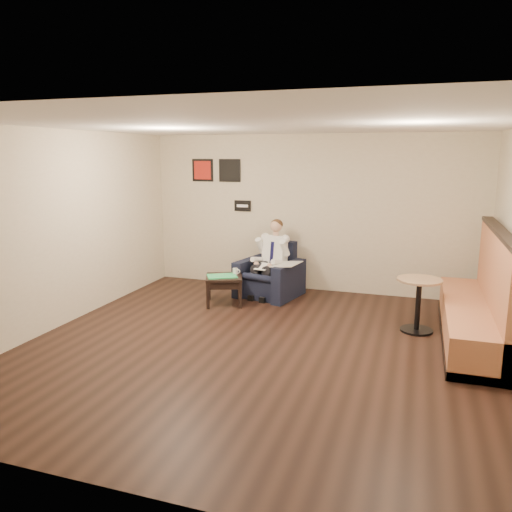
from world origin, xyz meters
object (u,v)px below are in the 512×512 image
(seated_man, at_px, (266,262))
(green_folder, at_px, (222,276))
(coffee_mug, at_px, (235,271))
(banquette, at_px, (473,286))
(smartphone, at_px, (227,273))
(side_table, at_px, (224,290))
(cafe_table, at_px, (418,305))
(armchair, at_px, (269,270))

(seated_man, bearing_deg, green_folder, -119.30)
(coffee_mug, distance_m, banquette, 3.67)
(smartphone, bearing_deg, side_table, -97.35)
(side_table, xyz_separation_m, green_folder, (-0.02, -0.03, 0.24))
(side_table, bearing_deg, seated_man, 47.27)
(side_table, distance_m, smartphone, 0.30)
(side_table, relative_size, green_folder, 1.22)
(side_table, xyz_separation_m, cafe_table, (3.06, -0.37, 0.14))
(armchair, relative_size, seated_man, 0.75)
(green_folder, relative_size, coffee_mug, 4.74)
(coffee_mug, relative_size, banquette, 0.03)
(banquette, bearing_deg, smartphone, 170.13)
(cafe_table, bearing_deg, armchair, 156.71)
(side_table, relative_size, coffee_mug, 5.79)
(coffee_mug, bearing_deg, seated_man, 43.97)
(side_table, xyz_separation_m, banquette, (3.73, -0.48, 0.50))
(armchair, bearing_deg, green_folder, -115.70)
(seated_man, distance_m, smartphone, 0.71)
(armchair, distance_m, banquette, 3.39)
(side_table, height_order, cafe_table, cafe_table)
(green_folder, xyz_separation_m, cafe_table, (3.09, -0.34, -0.10))
(smartphone, xyz_separation_m, banquette, (3.75, -0.65, 0.26))
(armchair, distance_m, smartphone, 0.79)
(banquette, relative_size, cafe_table, 3.81)
(green_folder, relative_size, smartphone, 3.21)
(coffee_mug, bearing_deg, side_table, -124.40)
(seated_man, bearing_deg, side_table, -119.68)
(armchair, distance_m, coffee_mug, 0.68)
(side_table, height_order, green_folder, green_folder)
(armchair, xyz_separation_m, smartphone, (-0.59, -0.53, 0.02))
(seated_man, xyz_separation_m, smartphone, (-0.56, -0.41, -0.16))
(side_table, distance_m, green_folder, 0.25)
(banquette, bearing_deg, cafe_table, 170.82)
(cafe_table, bearing_deg, side_table, 173.17)
(side_table, relative_size, banquette, 0.20)
(green_folder, relative_size, banquette, 0.16)
(seated_man, relative_size, coffee_mug, 12.67)
(green_folder, xyz_separation_m, coffee_mug, (0.15, 0.22, 0.04))
(banquette, bearing_deg, seated_man, 161.56)
(armchair, bearing_deg, coffee_mug, -117.41)
(armchair, bearing_deg, seated_man, -90.00)
(banquette, xyz_separation_m, cafe_table, (-0.67, 0.11, -0.36))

